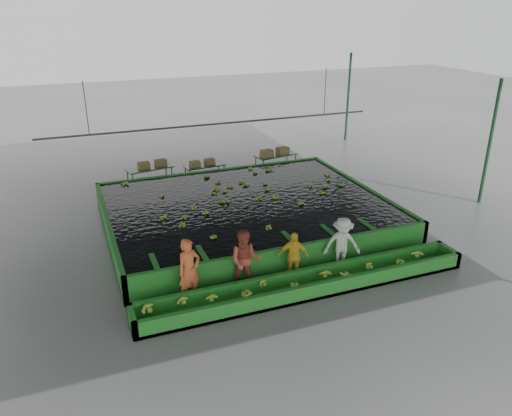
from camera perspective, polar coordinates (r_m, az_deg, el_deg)
name	(u,v)px	position (r m, az deg, el deg)	size (l,w,h in m)	color
ground	(261,240)	(17.37, 0.60, -3.64)	(80.00, 80.00, 0.00)	slate
shed_roof	(262,95)	(15.81, 0.67, 12.84)	(20.00, 22.00, 0.04)	slate
shed_posts	(262,171)	(16.42, 0.64, 4.21)	(20.00, 22.00, 5.00)	#215130
flotation_tank	(246,212)	(18.46, -1.13, -0.46)	(10.00, 8.00, 0.90)	#227C24
tank_water	(246,202)	(18.31, -1.14, 0.69)	(9.70, 7.70, 0.00)	black
sorting_trough	(308,284)	(14.39, 6.01, -8.64)	(10.00, 1.00, 0.50)	#227C24
cableway_rail	(216,124)	(20.84, -4.56, 9.55)	(0.08, 0.08, 14.00)	#59605B
rail_hanger_left	(86,108)	(19.82, -18.86, 10.71)	(0.04, 0.04, 2.00)	#59605B
rail_hanger_right	(325,92)	(22.56, 7.91, 13.01)	(0.04, 0.04, 2.00)	#59605B
worker_a	(189,271)	(13.72, -7.63, -7.12)	(0.68, 0.44, 1.85)	orange
worker_b	(246,261)	(14.12, -1.21, -6.03)	(0.89, 0.69, 1.83)	#B34D38
worker_c	(293,256)	(14.71, 4.28, -5.52)	(0.90, 0.37, 1.53)	yellow
worker_d	(342,244)	(15.37, 9.81, -4.10)	(1.11, 0.64, 1.72)	silver
packing_table_left	(150,177)	(22.64, -12.01, 3.47)	(1.99, 0.80, 0.90)	#59605B
packing_table_mid	(205,174)	(22.85, -5.86, 3.94)	(1.82, 0.73, 0.83)	#59605B
packing_table_right	(276,163)	(24.05, 2.26, 5.11)	(2.01, 0.81, 0.92)	#59605B
box_stack_left	(153,167)	(22.51, -11.74, 4.61)	(1.27, 0.35, 0.27)	olive
box_stack_mid	(202,165)	(22.67, -6.15, 4.87)	(1.16, 0.32, 0.25)	olive
box_stack_right	(275,155)	(23.79, 2.15, 6.07)	(1.45, 0.40, 0.31)	olive
floating_bananas	(239,195)	(19.01, -1.97, 1.53)	(8.87, 6.05, 0.12)	#97C334
trough_bananas	(309,279)	(14.31, 6.03, -8.13)	(9.59, 0.64, 0.13)	#97C334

